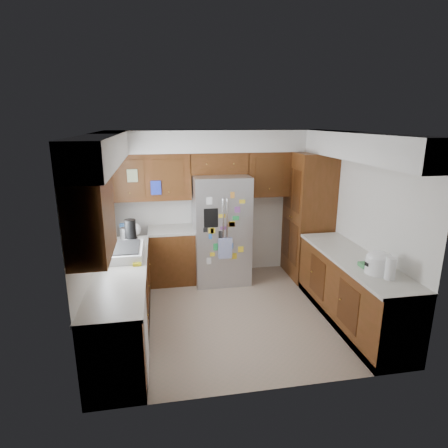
% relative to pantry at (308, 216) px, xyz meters
% --- Properties ---
extents(floor, '(3.60, 3.60, 0.00)m').
position_rel_pantry_xyz_m(floor, '(-1.50, -1.15, -1.07)').
color(floor, gray).
rests_on(floor, ground).
extents(room_shell, '(3.64, 3.24, 2.52)m').
position_rel_pantry_xyz_m(room_shell, '(-1.61, -0.79, 0.75)').
color(room_shell, silver).
rests_on(room_shell, ground).
extents(left_counter_run, '(1.36, 3.20, 0.92)m').
position_rel_pantry_xyz_m(left_counter_run, '(-2.86, -1.12, -0.65)').
color(left_counter_run, '#49290E').
rests_on(left_counter_run, ground).
extents(right_counter_run, '(0.63, 2.25, 0.92)m').
position_rel_pantry_xyz_m(right_counter_run, '(0.00, -1.62, -0.65)').
color(right_counter_run, '#49290E').
rests_on(right_counter_run, ground).
extents(pantry, '(0.60, 0.90, 2.15)m').
position_rel_pantry_xyz_m(pantry, '(0.00, 0.00, 0.00)').
color(pantry, '#49290E').
rests_on(pantry, ground).
extents(fridge, '(0.90, 0.79, 1.80)m').
position_rel_pantry_xyz_m(fridge, '(-1.50, 0.05, -0.17)').
color(fridge, '#9FA0A5').
rests_on(fridge, ground).
extents(bridge_cabinet, '(0.96, 0.34, 0.35)m').
position_rel_pantry_xyz_m(bridge_cabinet, '(-1.50, 0.28, 0.90)').
color(bridge_cabinet, '#49290E').
rests_on(bridge_cabinet, fridge).
extents(fridge_top_items, '(0.80, 0.25, 0.25)m').
position_rel_pantry_xyz_m(fridge_top_items, '(-1.50, 0.24, 1.19)').
color(fridge_top_items, '#2639BB').
rests_on(fridge_top_items, bridge_cabinet).
extents(sink_assembly, '(0.52, 0.74, 0.37)m').
position_rel_pantry_xyz_m(sink_assembly, '(-3.00, -1.05, -0.09)').
color(sink_assembly, white).
rests_on(sink_assembly, left_counter_run).
extents(left_counter_clutter, '(0.32, 0.82, 0.38)m').
position_rel_pantry_xyz_m(left_counter_clutter, '(-2.94, -0.34, -0.02)').
color(left_counter_clutter, black).
rests_on(left_counter_clutter, left_counter_run).
extents(rice_cooker, '(0.31, 0.30, 0.27)m').
position_rel_pantry_xyz_m(rice_cooker, '(-0.00, -2.14, -0.02)').
color(rice_cooker, white).
rests_on(rice_cooker, right_counter_run).
extents(paper_towel, '(0.12, 0.12, 0.26)m').
position_rel_pantry_xyz_m(paper_towel, '(0.03, -2.32, -0.02)').
color(paper_towel, white).
rests_on(paper_towel, right_counter_run).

